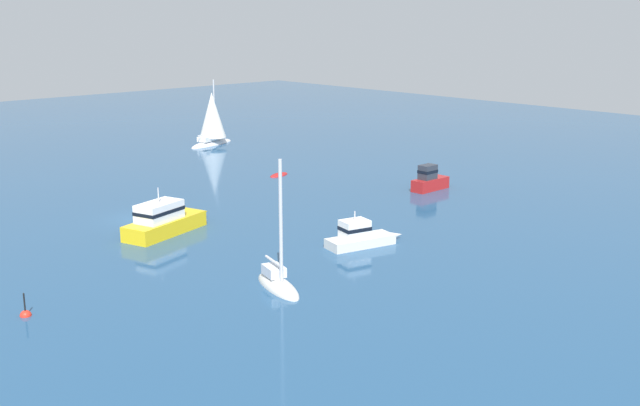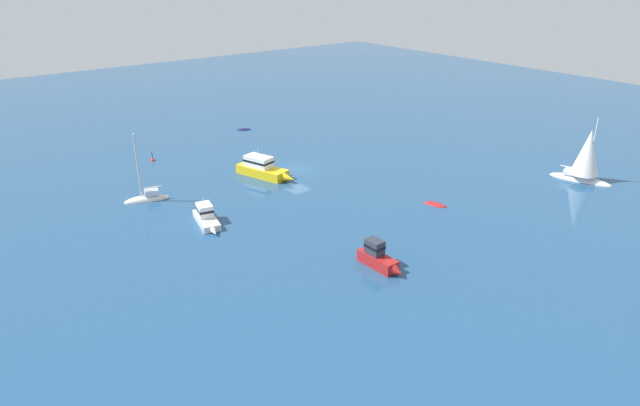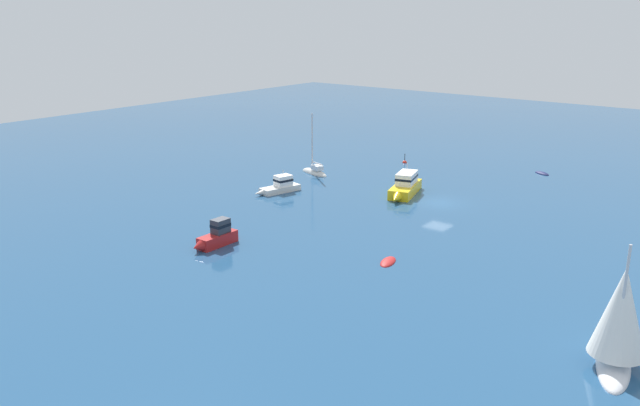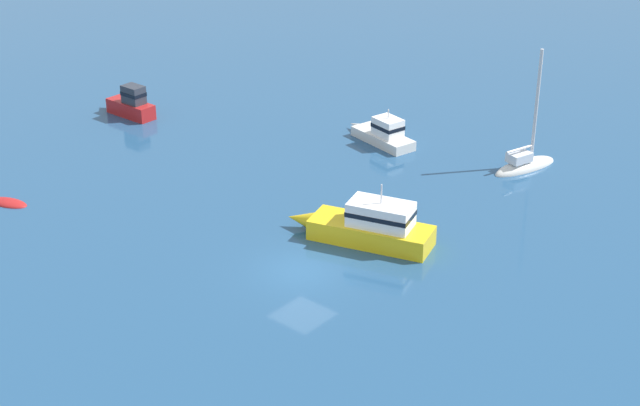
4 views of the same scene
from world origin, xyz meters
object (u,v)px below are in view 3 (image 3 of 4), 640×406
cabin_cruiser (405,186)px  sailboat_1 (619,323)px  launch (216,236)px  rib (542,174)px  channel_buoy (405,163)px  sailboat (315,172)px  dinghy (388,262)px  cabin_cruiser_1 (280,186)px

cabin_cruiser → sailboat_1: size_ratio=1.01×
cabin_cruiser → launch: size_ratio=1.74×
sailboat_1 → rib: bearing=-170.4°
cabin_cruiser → channel_buoy: cabin_cruiser is taller
launch → rib: (12.12, 41.42, -0.81)m
launch → rib: 43.17m
sailboat → rib: sailboat is taller
rib → launch: bearing=103.2°
cabin_cruiser → sailboat: bearing=-112.5°
dinghy → cabin_cruiser_1: (-20.30, 10.33, 0.66)m
cabin_cruiser → rib: 19.77m
sailboat → sailboat_1: sailboat_1 is taller
dinghy → channel_buoy: channel_buoy is taller
cabin_cruiser_1 → channel_buoy: 20.65m
sailboat → cabin_cruiser: 13.39m
rib → channel_buoy: (-16.00, -5.04, 0.02)m
launch → sailboat_1: 31.45m
launch → dinghy: bearing=112.5°
sailboat → cabin_cruiser_1: size_ratio=1.37×
channel_buoy → dinghy: bearing=-60.9°
launch → dinghy: 14.40m
sailboat_1 → channel_buoy: bearing=-151.2°
dinghy → cabin_cruiser_1: 22.79m
cabin_cruiser_1 → channel_buoy: size_ratio=3.82×
sailboat → channel_buoy: sailboat is taller
channel_buoy → launch: bearing=-83.9°
cabin_cruiser → channel_buoy: size_ratio=5.32×
cabin_cruiser → rib: (8.15, 18.00, -0.91)m
cabin_cruiser_1 → channel_buoy: cabin_cruiser_1 is taller
cabin_cruiser → launch: (-3.98, -23.43, -0.10)m
cabin_cruiser → cabin_cruiser_1: bearing=-73.0°
sailboat → cabin_cruiser_1: bearing=120.4°
launch → rib: size_ratio=1.91×
launch → cabin_cruiser_1: (-7.07, 15.99, -0.15)m
launch → sailboat_1: (31.40, 0.14, 1.78)m
sailboat → launch: 26.44m
sailboat → cabin_cruiser_1: 9.04m
dinghy → channel_buoy: bearing=12.4°
dinghy → channel_buoy: (-17.10, 30.72, 0.02)m
dinghy → rib: size_ratio=1.12×
cabin_cruiser_1 → channel_buoy: (3.19, 20.39, -0.64)m
rib → channel_buoy: 16.78m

